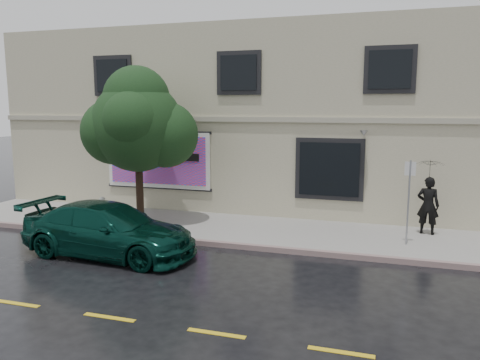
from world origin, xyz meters
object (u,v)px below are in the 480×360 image
(pedestrian, at_px, (428,205))
(car, at_px, (109,230))
(fire_hydrant, at_px, (103,208))
(street_tree, at_px, (138,126))

(pedestrian, bearing_deg, car, 37.61)
(fire_hydrant, bearing_deg, street_tree, -14.22)
(pedestrian, distance_m, fire_hydrant, 10.79)
(car, xyz_separation_m, fire_hydrant, (-2.26, 3.11, -0.19))
(car, height_order, pedestrian, pedestrian)
(car, bearing_deg, fire_hydrant, 39.41)
(pedestrian, xyz_separation_m, street_tree, (-9.14, -1.36, 2.36))
(car, xyz_separation_m, street_tree, (-0.69, 2.96, 2.68))
(pedestrian, distance_m, street_tree, 9.54)
(street_tree, xyz_separation_m, fire_hydrant, (-1.57, 0.15, -2.87))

